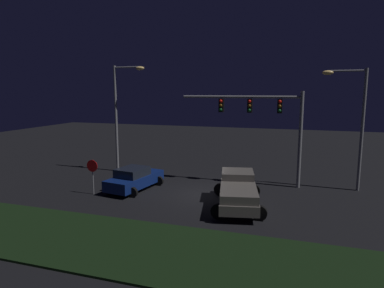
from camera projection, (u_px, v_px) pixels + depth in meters
The scene contains 8 objects.
ground_plane at pixel (201, 194), 21.40m from camera, with size 80.00×80.00×0.00m, color black.
grass_median at pixel (147, 248), 13.82m from camera, with size 21.34×5.11×0.10m, color black.
pickup_truck at pixel (238, 189), 18.98m from camera, with size 3.60×5.69×1.80m.
car_sedan at pixel (134, 179), 22.22m from camera, with size 2.94×4.63×1.51m.
traffic_signal_gantry at pixel (264, 115), 22.77m from camera, with size 8.32×0.56×6.50m.
street_lamp_left at pixel (121, 106), 26.58m from camera, with size 2.67×0.44×8.48m.
street_lamp_right at pixel (354, 114), 21.50m from camera, with size 2.72×0.44×7.92m.
stop_sign at pixel (92, 170), 21.03m from camera, with size 0.76×0.08×2.23m.
Camera 1 is at (5.71, -19.85, 6.46)m, focal length 31.31 mm.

